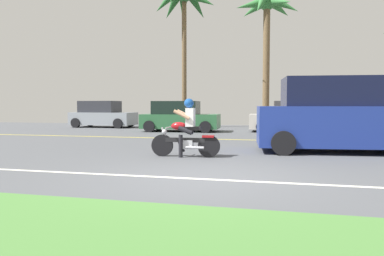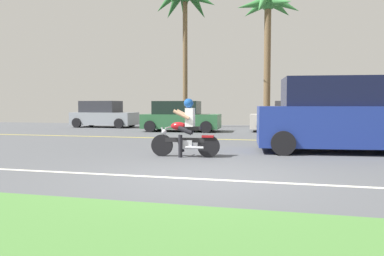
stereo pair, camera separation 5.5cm
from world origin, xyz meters
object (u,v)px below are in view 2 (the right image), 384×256
at_px(parked_car_0, 103,115).
at_px(parked_car_2, 297,117).
at_px(motorcyclist, 186,132).
at_px(parked_car_1, 180,117).
at_px(palm_tree_0, 185,4).
at_px(palm_tree_2, 268,12).
at_px(suv_nearby, 340,116).

xyz_separation_m(parked_car_0, parked_car_2, (11.06, -1.31, -0.02)).
relative_size(motorcyclist, parked_car_2, 0.40).
relative_size(parked_car_1, palm_tree_0, 0.46).
xyz_separation_m(motorcyclist, palm_tree_2, (1.24, 13.22, 5.96)).
bearing_deg(motorcyclist, palm_tree_2, 84.65).
bearing_deg(parked_car_1, motorcyclist, -72.87).
relative_size(parked_car_0, palm_tree_2, 0.48).
relative_size(motorcyclist, parked_car_1, 0.45).
distance_m(motorcyclist, parked_car_0, 13.97).
bearing_deg(parked_car_0, parked_car_1, -23.15).
xyz_separation_m(parked_car_2, palm_tree_0, (-6.38, 2.54, 6.48)).
distance_m(parked_car_0, parked_car_2, 11.14).
distance_m(motorcyclist, suv_nearby, 4.40).
height_order(motorcyclist, parked_car_0, parked_car_0).
bearing_deg(parked_car_0, palm_tree_0, 14.68).
bearing_deg(parked_car_2, parked_car_1, -170.03).
xyz_separation_m(parked_car_2, palm_tree_2, (-1.64, 3.20, 5.87)).
xyz_separation_m(suv_nearby, parked_car_1, (-6.66, 6.98, -0.29)).
bearing_deg(palm_tree_2, parked_car_0, -168.65).
height_order(suv_nearby, palm_tree_0, palm_tree_0).
bearing_deg(suv_nearby, palm_tree_2, 103.29).
height_order(parked_car_1, parked_car_2, parked_car_2).
bearing_deg(palm_tree_0, parked_car_0, -165.32).
bearing_deg(palm_tree_0, suv_nearby, -54.94).
relative_size(motorcyclist, parked_car_0, 0.47).
distance_m(motorcyclist, palm_tree_2, 14.55).
height_order(suv_nearby, parked_car_2, suv_nearby).
distance_m(motorcyclist, parked_car_1, 9.44).
height_order(parked_car_1, palm_tree_2, palm_tree_2).
distance_m(palm_tree_0, palm_tree_2, 4.82).
height_order(motorcyclist, suv_nearby, suv_nearby).
bearing_deg(palm_tree_2, motorcyclist, -95.35).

